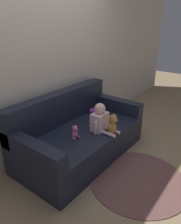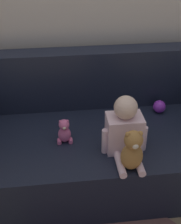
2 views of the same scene
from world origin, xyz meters
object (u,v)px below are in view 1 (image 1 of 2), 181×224
at_px(teddy_bear_brown, 112,125).
at_px(person_baby, 100,119).
at_px(couch, 78,135).
at_px(toy_ball, 92,111).
at_px(plush_toy_side, 75,133).

bearing_deg(teddy_bear_brown, person_baby, 92.29).
distance_m(person_baby, teddy_bear_brown, 0.19).
bearing_deg(couch, toy_ball, 15.28).
distance_m(person_baby, plush_toy_side, 0.41).
xyz_separation_m(couch, plush_toy_side, (-0.24, -0.15, 0.20)).
bearing_deg(teddy_bear_brown, plush_toy_side, 141.02).
bearing_deg(couch, teddy_bear_brown, -72.80).
xyz_separation_m(teddy_bear_brown, plush_toy_side, (-0.39, 0.31, -0.05)).
bearing_deg(toy_ball, person_baby, -131.49).
bearing_deg(plush_toy_side, toy_ball, 21.35).
bearing_deg(teddy_bear_brown, couch, 107.20).
bearing_deg(teddy_bear_brown, toy_ball, 59.02).
xyz_separation_m(plush_toy_side, toy_ball, (0.75, 0.29, -0.03)).
bearing_deg(toy_ball, teddy_bear_brown, -120.98).
height_order(teddy_bear_brown, plush_toy_side, teddy_bear_brown).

